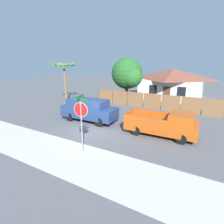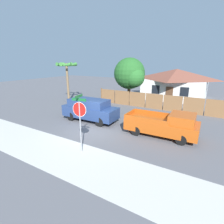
# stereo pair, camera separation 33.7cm
# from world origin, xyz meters

# --- Properties ---
(ground_plane) EXTENTS (80.00, 80.00, 0.00)m
(ground_plane) POSITION_xyz_m (0.00, 0.00, 0.00)
(ground_plane) COLOR #56565B
(sidewalk_strip) EXTENTS (36.00, 3.20, 0.01)m
(sidewalk_strip) POSITION_xyz_m (0.00, -3.60, 0.00)
(sidewalk_strip) COLOR beige
(sidewalk_strip) RESTS_ON ground
(wooden_fence) EXTENTS (13.99, 0.12, 1.77)m
(wooden_fence) POSITION_xyz_m (1.86, 8.63, 0.84)
(wooden_fence) COLOR brown
(wooden_fence) RESTS_ON ground
(house) EXTENTS (8.49, 7.26, 4.06)m
(house) POSITION_xyz_m (2.50, 16.05, 2.10)
(house) COLOR white
(house) RESTS_ON ground
(oak_tree) EXTENTS (4.07, 3.87, 5.53)m
(oak_tree) POSITION_xyz_m (-1.90, 10.44, 3.49)
(oak_tree) COLOR brown
(oak_tree) RESTS_ON ground
(palm_tree) EXTENTS (2.46, 2.65, 4.94)m
(palm_tree) POSITION_xyz_m (-8.73, 6.45, 4.22)
(palm_tree) COLOR brown
(palm_tree) RESTS_ON ground
(red_suv) EXTENTS (4.95, 2.01, 1.92)m
(red_suv) POSITION_xyz_m (-1.70, 1.87, 1.04)
(red_suv) COLOR navy
(red_suv) RESTS_ON ground
(orange_pickup) EXTENTS (4.93, 2.12, 1.75)m
(orange_pickup) POSITION_xyz_m (4.76, 1.88, 0.85)
(orange_pickup) COLOR #B74C14
(orange_pickup) RESTS_ON ground
(stop_sign) EXTENTS (0.84, 0.76, 3.35)m
(stop_sign) POSITION_xyz_m (1.30, -2.83, 2.28)
(stop_sign) COLOR gray
(stop_sign) RESTS_ON ground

